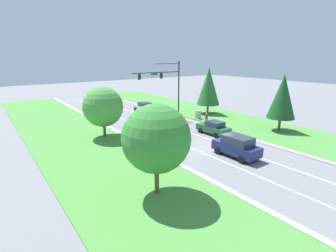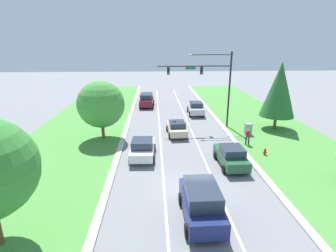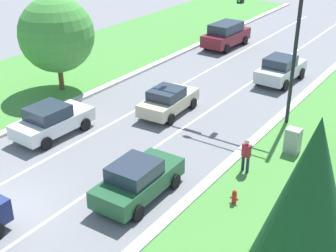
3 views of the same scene
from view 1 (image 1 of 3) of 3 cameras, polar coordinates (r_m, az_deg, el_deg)
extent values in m
plane|color=slate|center=(27.85, 10.29, -5.00)|extent=(160.00, 160.00, 0.00)
cube|color=beige|center=(31.96, 17.40, -2.69)|extent=(0.50, 90.00, 0.15)
cube|color=beige|center=(24.31, 0.88, -7.59)|extent=(0.50, 90.00, 0.15)
cube|color=#4C8E3D|center=(36.18, 22.44, -1.17)|extent=(10.00, 90.00, 0.08)
cube|color=#4C8E3D|center=(21.87, -10.43, -10.64)|extent=(10.00, 90.00, 0.08)
cube|color=white|center=(26.65, 7.58, -5.81)|extent=(0.14, 81.00, 0.01)
cube|color=white|center=(29.11, 12.78, -4.24)|extent=(0.14, 81.00, 0.01)
cylinder|color=black|center=(41.26, 2.34, 7.91)|extent=(0.20, 0.20, 8.65)
cylinder|color=black|center=(38.63, -2.50, 11.55)|extent=(8.19, 0.12, 0.12)
cube|color=#147042|center=(38.42, -3.02, 11.19)|extent=(1.10, 0.04, 0.28)
cylinder|color=black|center=(39.62, -0.23, 13.40)|extent=(4.50, 0.09, 0.09)
ellipsoid|color=gray|center=(38.35, -3.05, 13.25)|extent=(0.56, 0.28, 0.20)
cube|color=black|center=(39.12, -1.47, 10.87)|extent=(0.28, 0.32, 0.80)
sphere|color=#2D2D2D|center=(38.96, -1.33, 11.19)|extent=(0.16, 0.16, 0.16)
sphere|color=#2D2D2D|center=(38.98, -1.33, 10.85)|extent=(0.16, 0.16, 0.16)
sphere|color=#23D647|center=(38.99, -1.33, 10.51)|extent=(0.16, 0.16, 0.16)
cube|color=black|center=(37.17, -6.25, 10.57)|extent=(0.28, 0.32, 0.80)
sphere|color=#2D2D2D|center=(37.01, -6.13, 10.91)|extent=(0.16, 0.16, 0.16)
sphere|color=#2D2D2D|center=(37.03, -6.12, 10.55)|extent=(0.16, 0.16, 0.16)
sphere|color=#23D647|center=(37.04, -6.11, 10.20)|extent=(0.16, 0.16, 0.16)
cube|color=white|center=(29.99, -2.65, -1.92)|extent=(2.09, 4.38, 0.71)
cube|color=#283342|center=(29.59, -2.41, -0.79)|extent=(1.81, 2.00, 0.63)
cylinder|color=black|center=(31.66, -2.42, -1.67)|extent=(0.26, 0.67, 0.67)
cylinder|color=black|center=(30.76, -5.44, -2.23)|extent=(0.26, 0.67, 0.67)
cylinder|color=black|center=(29.50, 0.28, -2.92)|extent=(0.26, 0.67, 0.67)
cylinder|color=black|center=(28.54, -2.89, -3.56)|extent=(0.26, 0.67, 0.67)
cube|color=navy|center=(26.10, 14.60, -4.72)|extent=(2.02, 4.67, 0.92)
cube|color=#283342|center=(25.76, 14.93, -2.98)|extent=(1.81, 2.81, 0.80)
cylinder|color=black|center=(27.82, 13.51, -4.42)|extent=(0.25, 0.72, 0.72)
cylinder|color=black|center=(26.44, 10.78, -5.30)|extent=(0.25, 0.72, 0.72)
cylinder|color=black|center=(26.19, 18.33, -6.02)|extent=(0.25, 0.72, 0.72)
cylinder|color=black|center=(24.72, 15.69, -7.07)|extent=(0.25, 0.72, 0.72)
cube|color=silver|center=(45.16, -5.23, 3.92)|extent=(2.04, 4.52, 0.79)
cube|color=#283342|center=(44.80, -5.09, 4.75)|extent=(1.77, 2.06, 0.62)
cylinder|color=black|center=(46.87, -5.04, 3.84)|extent=(0.26, 0.76, 0.76)
cylinder|color=black|center=(46.01, -7.07, 3.57)|extent=(0.26, 0.76, 0.76)
cylinder|color=black|center=(44.51, -3.31, 3.28)|extent=(0.26, 0.76, 0.76)
cylinder|color=black|center=(43.61, -5.41, 2.99)|extent=(0.26, 0.76, 0.76)
cube|color=maroon|center=(46.98, -15.87, 3.90)|extent=(2.18, 5.02, 0.93)
cube|color=#283342|center=(46.72, -15.90, 4.89)|extent=(1.90, 3.03, 0.75)
cylinder|color=black|center=(48.79, -15.31, 3.78)|extent=(0.27, 0.73, 0.72)
cylinder|color=black|center=(48.24, -17.49, 3.50)|extent=(0.27, 0.73, 0.72)
cylinder|color=black|center=(45.94, -14.09, 3.19)|extent=(0.27, 0.73, 0.72)
cylinder|color=black|center=(45.35, -16.40, 2.88)|extent=(0.27, 0.73, 0.72)
cube|color=beige|center=(36.41, -3.01, 1.08)|extent=(2.00, 4.23, 0.69)
cube|color=#283342|center=(36.07, -2.79, 1.96)|extent=(1.71, 1.94, 0.54)
cylinder|color=black|center=(38.00, -3.06, 1.14)|extent=(0.27, 0.64, 0.63)
cylinder|color=black|center=(37.04, -5.27, 0.73)|extent=(0.27, 0.64, 0.63)
cylinder|color=black|center=(36.00, -0.67, 0.37)|extent=(0.27, 0.64, 0.63)
cylinder|color=black|center=(34.99, -2.94, -0.08)|extent=(0.27, 0.64, 0.63)
cube|color=#235633|center=(32.89, 9.81, -0.59)|extent=(1.93, 4.35, 0.74)
cube|color=#283342|center=(32.55, 10.20, 0.46)|extent=(1.69, 1.97, 0.61)
cylinder|color=black|center=(34.50, 9.21, -0.47)|extent=(0.25, 0.65, 0.64)
cylinder|color=black|center=(33.27, 7.05, -0.97)|extent=(0.25, 0.65, 0.64)
cylinder|color=black|center=(32.79, 12.56, -1.46)|extent=(0.25, 0.65, 0.64)
cylinder|color=black|center=(31.49, 10.42, -2.03)|extent=(0.25, 0.65, 0.64)
cube|color=#9E9E99|center=(40.50, 6.60, 2.42)|extent=(0.70, 0.60, 1.31)
cylinder|color=#232842|center=(37.69, 8.17, 1.05)|extent=(0.14, 0.14, 0.84)
cylinder|color=#232842|center=(37.82, 8.51, 1.09)|extent=(0.14, 0.14, 0.84)
cube|color=maroon|center=(37.59, 8.38, 2.13)|extent=(0.42, 0.30, 0.60)
sphere|color=tan|center=(37.49, 8.41, 2.79)|extent=(0.22, 0.22, 0.22)
cylinder|color=red|center=(36.61, 11.86, 0.23)|extent=(0.20, 0.20, 0.55)
sphere|color=red|center=(36.53, 11.88, 0.74)|extent=(0.18, 0.18, 0.18)
cylinder|color=red|center=(36.52, 11.73, 0.24)|extent=(0.10, 0.09, 0.09)
cylinder|color=red|center=(36.69, 11.99, 0.30)|extent=(0.10, 0.09, 0.09)
cylinder|color=brown|center=(44.34, 8.62, 3.64)|extent=(0.32, 0.32, 1.60)
cone|color=#28662D|center=(43.76, 8.82, 8.55)|extent=(3.77, 3.77, 6.04)
cylinder|color=brown|center=(18.54, -2.46, -11.40)|extent=(0.32, 0.32, 2.34)
sphere|color=#388433|center=(17.44, -2.57, -2.74)|extent=(4.69, 4.69, 4.69)
cylinder|color=brown|center=(36.65, 23.07, 0.30)|extent=(0.32, 0.32, 1.73)
cone|color=#194C23|center=(35.98, 23.66, 5.89)|extent=(3.45, 3.45, 5.51)
cylinder|color=brown|center=(32.08, -13.66, -0.69)|extent=(0.32, 0.32, 1.93)
sphere|color=#47933D|center=(31.48, -13.96, 4.08)|extent=(4.69, 4.69, 4.69)
camera|label=2|loc=(16.94, 45.17, 10.78)|focal=28.00mm
camera|label=3|loc=(34.26, 40.04, 14.65)|focal=50.00mm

